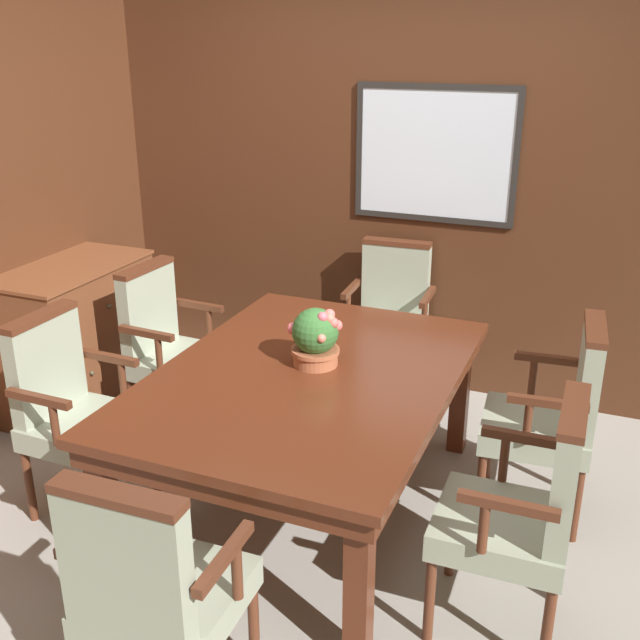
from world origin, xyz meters
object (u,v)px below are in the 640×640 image
object	(u,v)px
dining_table	(308,389)
potted_plant	(316,337)
chair_right_near	(524,508)
chair_left_far	(169,344)
chair_left_near	(73,406)
sideboard_cabinet	(78,337)
chair_head_near	(154,589)
chair_right_far	(554,412)
chair_head_far	(390,315)

from	to	relation	value
dining_table	potted_plant	xyz separation A→B (m)	(0.00, 0.09, 0.22)
chair_right_near	chair_left_far	xyz separation A→B (m)	(-2.07, 0.82, 0.00)
chair_left_near	potted_plant	xyz separation A→B (m)	(1.03, 0.49, 0.32)
chair_left_near	sideboard_cabinet	xyz separation A→B (m)	(-0.68, 0.86, -0.09)
chair_left_near	potted_plant	bearing A→B (deg)	-63.97
chair_right_near	chair_head_near	distance (m)	1.35
sideboard_cabinet	potted_plant	bearing A→B (deg)	-12.16
chair_right_far	chair_head_near	size ratio (longest dim) A/B	1.00
chair_right_near	chair_head_far	size ratio (longest dim) A/B	1.00
chair_right_near	chair_left_far	size ratio (longest dim) A/B	1.00
chair_right_near	chair_right_far	world-z (taller)	same
chair_left_far	chair_right_near	bearing A→B (deg)	-108.62
chair_right_far	dining_table	bearing A→B (deg)	-74.02
chair_head_far	potted_plant	distance (m)	1.27
chair_left_near	chair_head_near	xyz separation A→B (m)	(1.06, -0.89, 0.00)
chair_left_far	potted_plant	distance (m)	1.13
chair_right_far	chair_left_far	distance (m)	2.09
dining_table	chair_right_far	bearing A→B (deg)	20.95
potted_plant	chair_left_far	bearing A→B (deg)	162.65
chair_right_near	sideboard_cabinet	distance (m)	2.89
chair_head_far	chair_head_near	xyz separation A→B (m)	(0.04, -2.61, 0.00)
chair_right_far	chair_head_near	bearing A→B (deg)	-36.39
chair_left_near	chair_head_near	bearing A→B (deg)	-129.49
chair_head_far	chair_right_near	bearing A→B (deg)	-61.74
chair_head_far	chair_left_far	bearing A→B (deg)	-141.25
potted_plant	dining_table	bearing A→B (deg)	-92.21
chair_right_near	sideboard_cabinet	bearing A→B (deg)	-108.65
chair_left_near	chair_head_near	distance (m)	1.38
dining_table	chair_right_near	world-z (taller)	chair_right_near
chair_left_near	potted_plant	distance (m)	1.19
chair_left_far	chair_head_near	bearing A→B (deg)	-145.23
potted_plant	sideboard_cabinet	distance (m)	1.80
chair_right_near	sideboard_cabinet	world-z (taller)	chair_right_near
chair_right_near	potted_plant	distance (m)	1.20
potted_plant	sideboard_cabinet	bearing A→B (deg)	167.84
potted_plant	chair_head_far	bearing A→B (deg)	90.97
dining_table	chair_head_far	bearing A→B (deg)	90.75
chair_right_far	chair_head_near	world-z (taller)	same
chair_head_near	sideboard_cabinet	bearing A→B (deg)	-46.98
chair_head_near	potted_plant	world-z (taller)	potted_plant
chair_head_near	potted_plant	xyz separation A→B (m)	(-0.02, 1.38, 0.32)
chair_left_near	chair_head_far	bearing A→B (deg)	-29.76
chair_left_near	chair_head_near	size ratio (longest dim) A/B	1.00
chair_head_far	chair_left_near	world-z (taller)	same
chair_head_near	chair_right_near	bearing A→B (deg)	-140.88
chair_head_near	chair_left_far	size ratio (longest dim) A/B	1.00
potted_plant	chair_right_far	bearing A→B (deg)	16.55
chair_right_near	chair_head_far	distance (m)	2.03
chair_head_near	potted_plant	size ratio (longest dim) A/B	3.55
chair_right_far	chair_left_near	size ratio (longest dim) A/B	1.00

